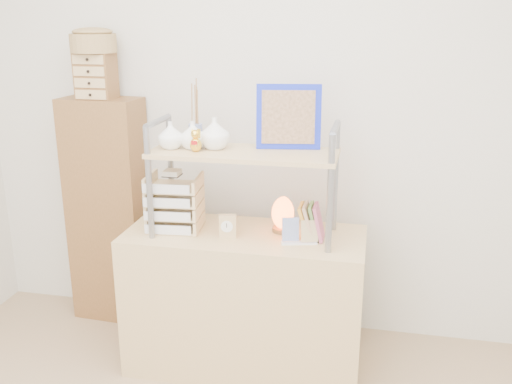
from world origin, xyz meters
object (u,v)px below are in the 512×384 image
(letter_tray, at_px, (174,205))
(salt_lamp, at_px, (283,214))
(cabinet, at_px, (109,211))
(desk, at_px, (245,301))

(letter_tray, relative_size, salt_lamp, 1.69)
(cabinet, xyz_separation_m, salt_lamp, (1.10, -0.30, 0.17))
(cabinet, height_order, letter_tray, cabinet)
(desk, distance_m, cabinet, 1.03)
(salt_lamp, bearing_deg, cabinet, 164.54)
(desk, relative_size, letter_tray, 3.86)
(cabinet, distance_m, salt_lamp, 1.16)
(letter_tray, bearing_deg, cabinet, 145.91)
(desk, xyz_separation_m, cabinet, (-0.92, 0.37, 0.30))
(desk, relative_size, cabinet, 0.89)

